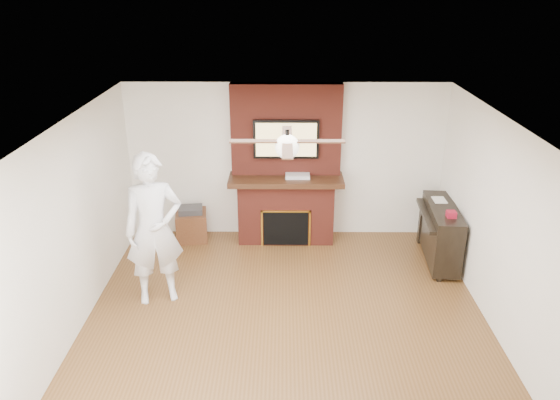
{
  "coord_description": "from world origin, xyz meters",
  "views": [
    {
      "loc": [
        -0.04,
        -5.51,
        3.99
      ],
      "look_at": [
        -0.08,
        0.9,
        1.34
      ],
      "focal_mm": 35.0,
      "sensor_mm": 36.0,
      "label": 1
    }
  ],
  "objects_px": {
    "side_table": "(192,224)",
    "piano": "(440,232)",
    "person": "(154,230)",
    "fireplace": "(286,180)"
  },
  "relations": [
    {
      "from": "fireplace",
      "to": "person",
      "type": "relative_size",
      "value": 1.25
    },
    {
      "from": "person",
      "to": "piano",
      "type": "distance_m",
      "value": 4.14
    },
    {
      "from": "person",
      "to": "side_table",
      "type": "xyz_separation_m",
      "value": [
        0.15,
        1.76,
        -0.75
      ]
    },
    {
      "from": "side_table",
      "to": "piano",
      "type": "bearing_deg",
      "value": -18.5
    },
    {
      "from": "piano",
      "to": "person",
      "type": "bearing_deg",
      "value": -160.41
    },
    {
      "from": "person",
      "to": "side_table",
      "type": "bearing_deg",
      "value": 67.58
    },
    {
      "from": "fireplace",
      "to": "piano",
      "type": "xyz_separation_m",
      "value": [
        2.29,
        -0.76,
        -0.53
      ]
    },
    {
      "from": "person",
      "to": "piano",
      "type": "relative_size",
      "value": 1.48
    },
    {
      "from": "side_table",
      "to": "piano",
      "type": "distance_m",
      "value": 3.88
    },
    {
      "from": "person",
      "to": "side_table",
      "type": "distance_m",
      "value": 1.92
    }
  ]
}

